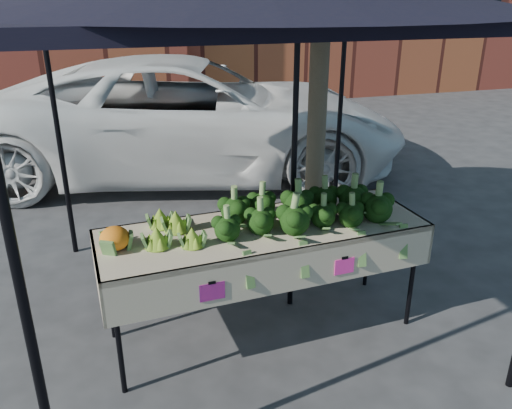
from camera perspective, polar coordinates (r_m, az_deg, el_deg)
The scene contains 6 objects.
ground at distance 4.18m, azimuth -2.15°, elevation -14.18°, with size 90.00×90.00×0.00m, color #2C2C2E.
table at distance 3.99m, azimuth 0.82°, elevation -8.38°, with size 2.45×0.96×0.90m.
canopy at distance 3.95m, azimuth -0.96°, elevation 5.89°, with size 3.16×3.16×2.74m, color black, non-canonical shape.
broccoli_heap at distance 3.83m, azimuth 4.69°, elevation -0.04°, with size 1.38×0.58×0.27m, color black.
romanesco_cluster at distance 3.64m, azimuth -9.35°, elevation -2.04°, with size 0.44×0.58×0.21m, color #9AB035.
cauliflower_pair at distance 3.55m, azimuth -15.31°, elevation -3.42°, with size 0.21×0.21×0.19m, color orange.
Camera 1 is at (-0.80, -3.26, 2.50)m, focal length 36.34 mm.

